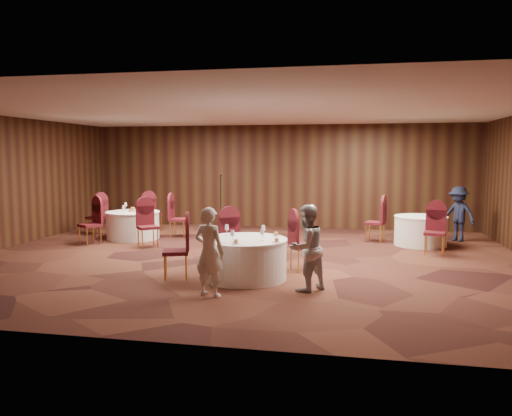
% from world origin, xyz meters
% --- Properties ---
extents(ground, '(12.00, 12.00, 0.00)m').
position_xyz_m(ground, '(0.00, 0.00, 0.00)').
color(ground, black).
rests_on(ground, ground).
extents(room_shell, '(12.00, 12.00, 12.00)m').
position_xyz_m(room_shell, '(0.00, 0.00, 1.96)').
color(room_shell, silver).
rests_on(room_shell, ground).
extents(table_main, '(1.56, 1.56, 0.74)m').
position_xyz_m(table_main, '(0.37, -1.72, 0.38)').
color(table_main, white).
rests_on(table_main, ground).
extents(table_left, '(1.43, 1.43, 0.74)m').
position_xyz_m(table_left, '(-3.56, 2.01, 0.38)').
color(table_left, white).
rests_on(table_left, ground).
extents(table_right, '(1.29, 1.29, 0.74)m').
position_xyz_m(table_right, '(3.96, 2.45, 0.38)').
color(table_right, white).
rests_on(table_right, ground).
extents(chairs_main, '(2.93, 2.06, 1.00)m').
position_xyz_m(chairs_main, '(0.06, -1.11, 0.50)').
color(chairs_main, '#380C0B').
rests_on(chairs_main, ground).
extents(chairs_left, '(3.06, 3.03, 1.00)m').
position_xyz_m(chairs_left, '(-3.56, 2.05, 0.50)').
color(chairs_left, '#380C0B').
rests_on(chairs_left, ground).
extents(chairs_right, '(1.91, 2.16, 1.00)m').
position_xyz_m(chairs_right, '(3.50, 2.08, 0.50)').
color(chairs_right, '#380C0B').
rests_on(chairs_right, ground).
extents(tabletop_main, '(1.15, 1.12, 0.22)m').
position_xyz_m(tabletop_main, '(0.57, -1.80, 0.84)').
color(tabletop_main, silver).
rests_on(tabletop_main, table_main).
extents(tabletop_left, '(0.85, 0.82, 0.22)m').
position_xyz_m(tabletop_left, '(-3.55, 2.01, 0.82)').
color(tabletop_left, silver).
rests_on(tabletop_left, table_left).
extents(tabletop_right, '(0.08, 0.08, 0.22)m').
position_xyz_m(tabletop_right, '(4.15, 2.16, 0.90)').
color(tabletop_right, silver).
rests_on(tabletop_right, table_right).
extents(mic_stand, '(0.24, 0.24, 1.66)m').
position_xyz_m(mic_stand, '(-1.71, 4.28, 0.49)').
color(mic_stand, black).
rests_on(mic_stand, ground).
extents(woman_a, '(0.60, 0.48, 1.44)m').
position_xyz_m(woman_a, '(0.06, -2.95, 0.72)').
color(woman_a, silver).
rests_on(woman_a, ground).
extents(woman_b, '(0.87, 0.89, 1.44)m').
position_xyz_m(woman_b, '(1.55, -2.31, 0.72)').
color(woman_b, '#B3B4B8').
rests_on(woman_b, ground).
extents(man_c, '(1.05, 1.02, 1.44)m').
position_xyz_m(man_c, '(5.01, 3.31, 0.72)').
color(man_c, black).
rests_on(man_c, ground).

